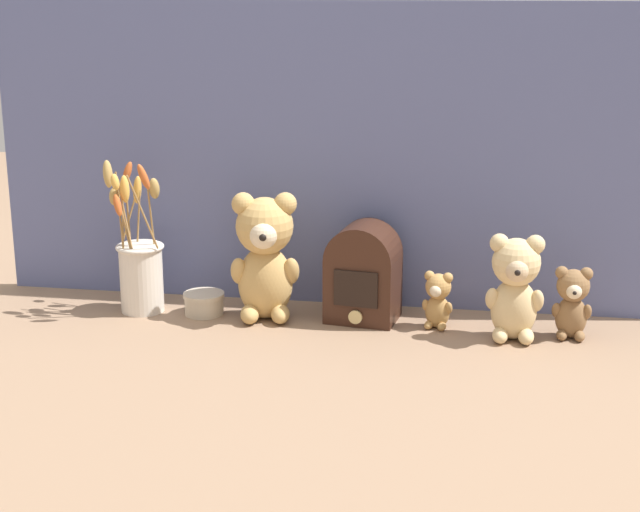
# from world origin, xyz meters

# --- Properties ---
(ground_plane) EXTENTS (4.00, 4.00, 0.00)m
(ground_plane) POSITION_xyz_m (0.00, 0.00, 0.00)
(ground_plane) COLOR #8E7056
(backdrop_wall) EXTENTS (1.57, 0.02, 0.69)m
(backdrop_wall) POSITION_xyz_m (0.00, 0.17, 0.35)
(backdrop_wall) COLOR slate
(backdrop_wall) RESTS_ON ground
(teddy_bear_large) EXTENTS (0.16, 0.15, 0.29)m
(teddy_bear_large) POSITION_xyz_m (-0.12, 0.03, 0.15)
(teddy_bear_large) COLOR tan
(teddy_bear_large) RESTS_ON ground
(teddy_bear_medium) EXTENTS (0.12, 0.12, 0.23)m
(teddy_bear_medium) POSITION_xyz_m (0.42, -0.02, 0.12)
(teddy_bear_medium) COLOR #DBBC84
(teddy_bear_medium) RESTS_ON ground
(teddy_bear_small) EXTENTS (0.08, 0.08, 0.16)m
(teddy_bear_small) POSITION_xyz_m (0.54, 0.01, 0.08)
(teddy_bear_small) COLOR olive
(teddy_bear_small) RESTS_ON ground
(teddy_bear_tiny) EXTENTS (0.07, 0.06, 0.13)m
(teddy_bear_tiny) POSITION_xyz_m (0.26, 0.03, 0.07)
(teddy_bear_tiny) COLOR tan
(teddy_bear_tiny) RESTS_ON ground
(flower_vase) EXTENTS (0.13, 0.16, 0.36)m
(flower_vase) POSITION_xyz_m (-0.42, 0.03, 0.11)
(flower_vase) COLOR silver
(flower_vase) RESTS_ON ground
(vintage_radio) EXTENTS (0.17, 0.14, 0.22)m
(vintage_radio) POSITION_xyz_m (0.09, 0.05, 0.11)
(vintage_radio) COLOR #381E14
(vintage_radio) RESTS_ON ground
(decorative_tin_tall) EXTENTS (0.09, 0.09, 0.05)m
(decorative_tin_tall) POSITION_xyz_m (-0.27, 0.03, 0.03)
(decorative_tin_tall) COLOR beige
(decorative_tin_tall) RESTS_ON ground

